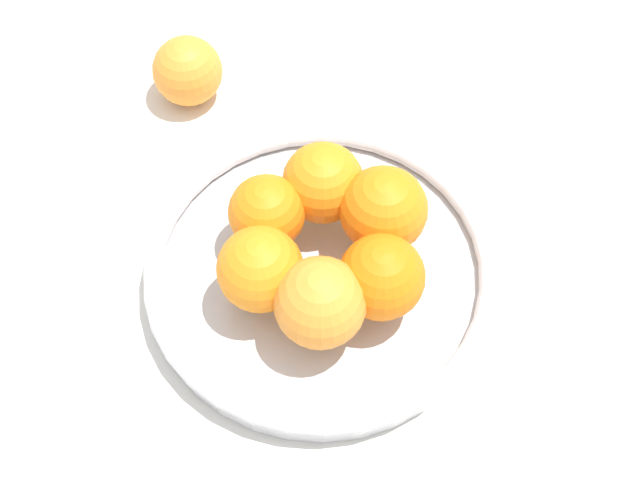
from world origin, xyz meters
name	(u,v)px	position (x,y,z in m)	size (l,w,h in m)	color
ground_plane	(320,282)	(0.00, 0.00, 0.00)	(4.00, 4.00, 0.00)	silver
fruit_bowl	(320,272)	(0.00, 0.00, 0.02)	(0.32, 0.32, 0.03)	silver
orange_pile	(326,242)	(0.00, 0.01, 0.07)	(0.19, 0.19, 0.08)	orange
stray_orange	(187,71)	(-0.07, -0.26, 0.04)	(0.07, 0.07, 0.07)	orange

